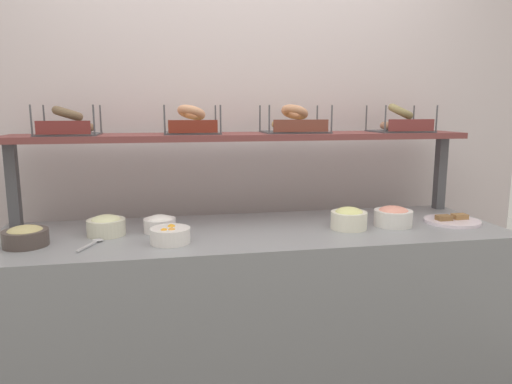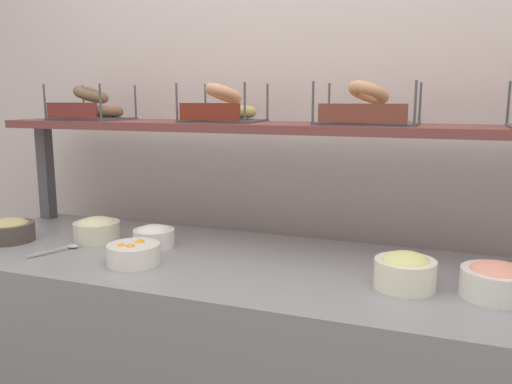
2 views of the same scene
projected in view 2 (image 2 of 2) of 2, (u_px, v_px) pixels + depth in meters
back_wall at (311, 140)px, 2.09m from camera, size 3.52×0.06×2.40m
shelf_riser_left at (46, 173)px, 2.25m from camera, size 0.05×0.05×0.40m
upper_shelf at (291, 128)px, 1.82m from camera, size 2.28×0.32×0.03m
bowl_egg_salad at (405, 270)px, 1.43m from camera, size 0.17×0.17×0.10m
bowl_potato_salad at (97, 229)px, 1.90m from camera, size 0.17×0.17×0.09m
bowl_cream_cheese at (154, 236)px, 1.83m from camera, size 0.14×0.14×0.08m
bowl_lox_spread at (496, 280)px, 1.36m from camera, size 0.18×0.18×0.10m
bowl_fruit_salad at (134, 253)px, 1.64m from camera, size 0.17×0.17×0.07m
bowl_hummus at (9, 230)px, 1.91m from camera, size 0.18×0.18×0.08m
serving_spoon_near_plate at (62, 249)px, 1.79m from camera, size 0.09×0.17×0.01m
bagel_basket_cinnamon_raisin at (91, 108)px, 2.09m from camera, size 0.27×0.25×0.14m
bagel_basket_plain at (223, 109)px, 1.91m from camera, size 0.28×0.26×0.15m
bagel_basket_sesame at (367, 110)px, 1.73m from camera, size 0.33×0.25×0.15m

